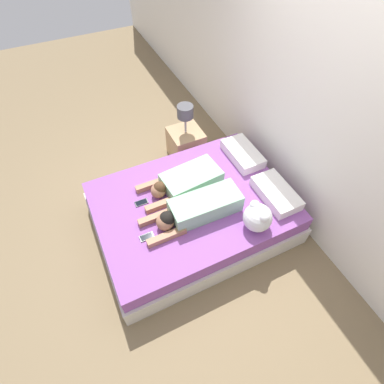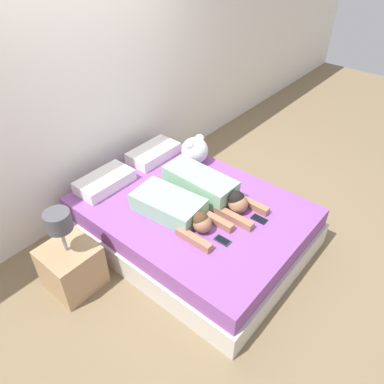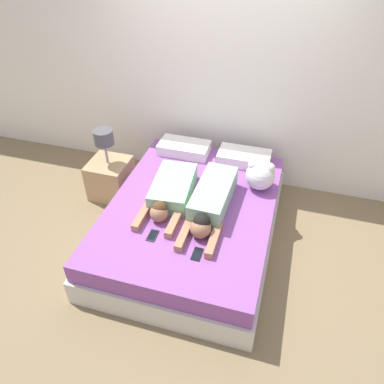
{
  "view_description": "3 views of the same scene",
  "coord_description": "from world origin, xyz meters",
  "px_view_note": "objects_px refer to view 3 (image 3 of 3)",
  "views": [
    {
      "loc": [
        1.87,
        -0.89,
        3.14
      ],
      "look_at": [
        0.0,
        0.0,
        0.62
      ],
      "focal_mm": 28.0,
      "sensor_mm": 36.0,
      "label": 1
    },
    {
      "loc": [
        -2.15,
        -1.8,
        2.83
      ],
      "look_at": [
        0.0,
        0.0,
        0.62
      ],
      "focal_mm": 35.0,
      "sensor_mm": 36.0,
      "label": 2
    },
    {
      "loc": [
        0.8,
        -2.7,
        2.87
      ],
      "look_at": [
        0.0,
        0.0,
        0.62
      ],
      "focal_mm": 35.0,
      "sensor_mm": 36.0,
      "label": 3
    }
  ],
  "objects_px": {
    "person_left": "(170,192)",
    "cell_phone_left": "(153,235)",
    "pillow_head_left": "(184,148)",
    "cell_phone_right": "(197,254)",
    "plush_toy": "(260,175)",
    "bed": "(192,221)",
    "pillow_head_right": "(244,157)",
    "person_right": "(211,202)",
    "nightstand": "(110,175)"
  },
  "relations": [
    {
      "from": "bed",
      "to": "cell_phone_right",
      "type": "height_order",
      "value": "cell_phone_right"
    },
    {
      "from": "bed",
      "to": "person_left",
      "type": "distance_m",
      "value": 0.4
    },
    {
      "from": "nightstand",
      "to": "bed",
      "type": "bearing_deg",
      "value": -21.38
    },
    {
      "from": "bed",
      "to": "pillow_head_left",
      "type": "distance_m",
      "value": 0.99
    },
    {
      "from": "nightstand",
      "to": "cell_phone_right",
      "type": "bearing_deg",
      "value": -37.99
    },
    {
      "from": "person_right",
      "to": "person_left",
      "type": "bearing_deg",
      "value": 173.12
    },
    {
      "from": "pillow_head_right",
      "to": "person_right",
      "type": "relative_size",
      "value": 0.53
    },
    {
      "from": "pillow_head_left",
      "to": "cell_phone_right",
      "type": "distance_m",
      "value": 1.62
    },
    {
      "from": "cell_phone_right",
      "to": "person_left",
      "type": "bearing_deg",
      "value": 125.71
    },
    {
      "from": "person_right",
      "to": "cell_phone_left",
      "type": "xyz_separation_m",
      "value": [
        -0.41,
        -0.49,
        -0.1
      ]
    },
    {
      "from": "person_left",
      "to": "bed",
      "type": "bearing_deg",
      "value": -2.91
    },
    {
      "from": "pillow_head_left",
      "to": "pillow_head_right",
      "type": "relative_size",
      "value": 1.0
    },
    {
      "from": "pillow_head_left",
      "to": "cell_phone_left",
      "type": "distance_m",
      "value": 1.41
    },
    {
      "from": "person_right",
      "to": "nightstand",
      "type": "distance_m",
      "value": 1.46
    },
    {
      "from": "bed",
      "to": "cell_phone_right",
      "type": "distance_m",
      "value": 0.71
    },
    {
      "from": "person_left",
      "to": "cell_phone_left",
      "type": "bearing_deg",
      "value": -88.42
    },
    {
      "from": "pillow_head_right",
      "to": "nightstand",
      "type": "distance_m",
      "value": 1.58
    },
    {
      "from": "cell_phone_right",
      "to": "nightstand",
      "type": "height_order",
      "value": "nightstand"
    },
    {
      "from": "pillow_head_right",
      "to": "plush_toy",
      "type": "distance_m",
      "value": 0.49
    },
    {
      "from": "plush_toy",
      "to": "cell_phone_left",
      "type": "bearing_deg",
      "value": -129.31
    },
    {
      "from": "bed",
      "to": "pillow_head_right",
      "type": "height_order",
      "value": "pillow_head_right"
    },
    {
      "from": "person_left",
      "to": "nightstand",
      "type": "distance_m",
      "value": 1.05
    },
    {
      "from": "bed",
      "to": "pillow_head_right",
      "type": "xyz_separation_m",
      "value": [
        0.36,
        0.88,
        0.3
      ]
    },
    {
      "from": "person_left",
      "to": "cell_phone_left",
      "type": "height_order",
      "value": "person_left"
    },
    {
      "from": "cell_phone_left",
      "to": "nightstand",
      "type": "relative_size",
      "value": 0.17
    },
    {
      "from": "pillow_head_left",
      "to": "person_left",
      "type": "height_order",
      "value": "person_left"
    },
    {
      "from": "bed",
      "to": "person_right",
      "type": "bearing_deg",
      "value": -11.36
    },
    {
      "from": "pillow_head_right",
      "to": "cell_phone_left",
      "type": "distance_m",
      "value": 1.52
    },
    {
      "from": "bed",
      "to": "pillow_head_left",
      "type": "bearing_deg",
      "value": 112.1
    },
    {
      "from": "bed",
      "to": "nightstand",
      "type": "xyz_separation_m",
      "value": [
        -1.14,
        0.45,
        0.04
      ]
    },
    {
      "from": "cell_phone_left",
      "to": "pillow_head_right",
      "type": "bearing_deg",
      "value": 67.93
    },
    {
      "from": "pillow_head_left",
      "to": "nightstand",
      "type": "distance_m",
      "value": 0.93
    },
    {
      "from": "bed",
      "to": "plush_toy",
      "type": "height_order",
      "value": "plush_toy"
    },
    {
      "from": "plush_toy",
      "to": "pillow_head_left",
      "type": "bearing_deg",
      "value": 156.07
    },
    {
      "from": "person_right",
      "to": "cell_phone_left",
      "type": "distance_m",
      "value": 0.65
    },
    {
      "from": "cell_phone_left",
      "to": "plush_toy",
      "type": "bearing_deg",
      "value": 50.69
    },
    {
      "from": "bed",
      "to": "pillow_head_right",
      "type": "distance_m",
      "value": 0.99
    },
    {
      "from": "pillow_head_right",
      "to": "person_left",
      "type": "xyz_separation_m",
      "value": [
        -0.58,
        -0.87,
        0.02
      ]
    },
    {
      "from": "pillow_head_right",
      "to": "nightstand",
      "type": "xyz_separation_m",
      "value": [
        -1.5,
        -0.43,
        -0.26
      ]
    },
    {
      "from": "pillow_head_left",
      "to": "person_left",
      "type": "distance_m",
      "value": 0.88
    },
    {
      "from": "cell_phone_left",
      "to": "nightstand",
      "type": "distance_m",
      "value": 1.36
    },
    {
      "from": "pillow_head_right",
      "to": "cell_phone_right",
      "type": "distance_m",
      "value": 1.51
    },
    {
      "from": "person_left",
      "to": "plush_toy",
      "type": "relative_size",
      "value": 3.1
    },
    {
      "from": "pillow_head_left",
      "to": "cell_phone_left",
      "type": "relative_size",
      "value": 3.99
    },
    {
      "from": "person_right",
      "to": "cell_phone_left",
      "type": "height_order",
      "value": "person_right"
    },
    {
      "from": "cell_phone_left",
      "to": "plush_toy",
      "type": "relative_size",
      "value": 0.47
    },
    {
      "from": "bed",
      "to": "plush_toy",
      "type": "relative_size",
      "value": 6.99
    },
    {
      "from": "pillow_head_left",
      "to": "person_right",
      "type": "relative_size",
      "value": 0.53
    },
    {
      "from": "pillow_head_left",
      "to": "plush_toy",
      "type": "relative_size",
      "value": 1.86
    },
    {
      "from": "cell_phone_right",
      "to": "plush_toy",
      "type": "height_order",
      "value": "plush_toy"
    }
  ]
}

